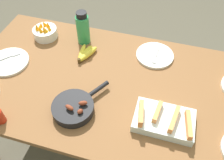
# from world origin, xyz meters

# --- Properties ---
(ground_plane) EXTENTS (14.00, 14.00, 0.00)m
(ground_plane) POSITION_xyz_m (0.00, 0.00, 0.00)
(ground_plane) COLOR #565142
(dining_table) EXTENTS (1.78, 0.93, 0.77)m
(dining_table) POSITION_xyz_m (0.00, 0.00, 0.67)
(dining_table) COLOR brown
(dining_table) RESTS_ON ground_plane
(banana_bunch) EXTENTS (0.12, 0.18, 0.04)m
(banana_bunch) POSITION_xyz_m (-0.23, 0.17, 0.78)
(banana_bunch) COLOR yellow
(banana_bunch) RESTS_ON dining_table
(melon_tray) EXTENTS (0.30, 0.19, 0.10)m
(melon_tray) POSITION_xyz_m (0.32, -0.18, 0.80)
(melon_tray) COLOR silver
(melon_tray) RESTS_ON dining_table
(skillet) EXTENTS (0.24, 0.33, 0.08)m
(skillet) POSITION_xyz_m (-0.14, -0.24, 0.79)
(skillet) COLOR black
(skillet) RESTS_ON dining_table
(empty_plate_far_left) EXTENTS (0.25, 0.25, 0.02)m
(empty_plate_far_left) POSITION_xyz_m (-0.67, -0.02, 0.77)
(empty_plate_far_left) COLOR silver
(empty_plate_far_left) RESTS_ON dining_table
(empty_plate_far_right) EXTENTS (0.24, 0.24, 0.02)m
(empty_plate_far_right) POSITION_xyz_m (0.20, 0.30, 0.77)
(empty_plate_far_right) COLOR silver
(empty_plate_far_right) RESTS_ON dining_table
(fruit_bowl_mango) EXTENTS (0.16, 0.16, 0.12)m
(fruit_bowl_mango) POSITION_xyz_m (-0.56, 0.28, 0.81)
(fruit_bowl_mango) COLOR silver
(fruit_bowl_mango) RESTS_ON dining_table
(water_bottle) EXTENTS (0.09, 0.09, 0.23)m
(water_bottle) POSITION_xyz_m (-0.29, 0.31, 0.87)
(water_bottle) COLOR #2D9351
(water_bottle) RESTS_ON dining_table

